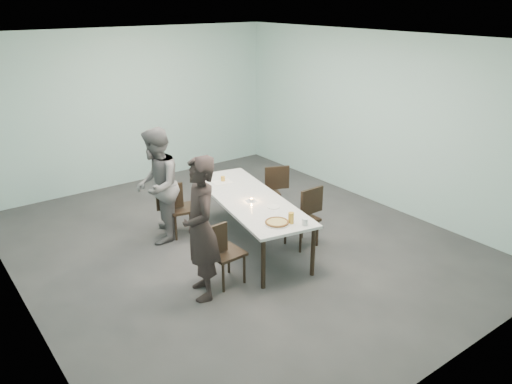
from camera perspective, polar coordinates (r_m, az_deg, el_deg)
ground at (r=7.67m, az=-2.28°, el=-5.85°), size 7.00×7.00×0.00m
room_shell at (r=6.98m, az=-2.52°, el=9.09°), size 6.02×7.02×3.01m
table at (r=7.38m, az=-0.82°, el=-1.04°), size 1.38×2.72×0.75m
chair_near_left at (r=6.42m, az=-4.08°, el=-6.61°), size 0.62×0.44×0.87m
chair_far_left at (r=7.82m, az=-9.01°, el=-1.52°), size 0.64×0.50×0.87m
chair_near_right at (r=7.49m, az=5.73°, el=-2.42°), size 0.61×0.42×0.87m
chair_far_right at (r=8.44m, az=1.68°, el=0.51°), size 0.65×0.56×0.87m
diner_near at (r=6.05m, az=-6.32°, el=-4.20°), size 0.62×0.77×1.82m
diner_far at (r=7.59m, az=-11.25°, el=0.69°), size 1.03×1.08×1.76m
pizza at (r=6.52m, az=2.41°, el=-3.49°), size 0.34×0.34×0.04m
side_plate at (r=7.03m, az=2.00°, el=-1.69°), size 0.18×0.18×0.01m
beer_glass at (r=6.52m, az=4.03°, el=-2.98°), size 0.08×0.08×0.15m
water_tumbler at (r=6.50m, az=5.61°, el=-3.41°), size 0.08×0.08×0.09m
tealight at (r=7.22m, az=-0.52°, el=-0.91°), size 0.06×0.06×0.05m
amber_tumbler at (r=8.01m, az=-3.80°, el=1.51°), size 0.07×0.07×0.08m
menu at (r=7.98m, az=-3.92°, el=1.14°), size 0.34×0.27×0.01m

